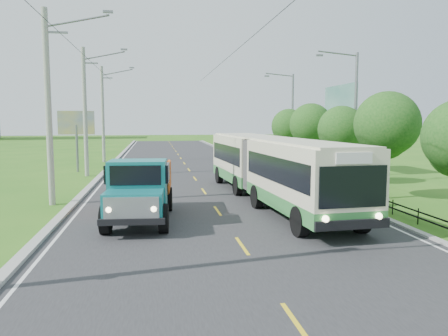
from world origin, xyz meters
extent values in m
plane|color=#2A6417|center=(0.00, 0.00, 0.00)|extent=(240.00, 240.00, 0.00)
cube|color=#28282B|center=(0.00, 20.00, 0.01)|extent=(14.00, 120.00, 0.02)
cube|color=#9E9E99|center=(-7.20, 20.00, 0.07)|extent=(0.40, 120.00, 0.15)
cube|color=#9E9E99|center=(7.15, 20.00, 0.05)|extent=(0.30, 120.00, 0.10)
cube|color=silver|center=(-6.65, 20.00, 0.02)|extent=(0.12, 120.00, 0.00)
cube|color=silver|center=(6.65, 20.00, 0.02)|extent=(0.12, 120.00, 0.00)
cube|color=yellow|center=(0.00, 0.00, 0.02)|extent=(0.12, 2.20, 0.00)
cube|color=black|center=(8.00, 14.00, 0.30)|extent=(0.04, 40.00, 0.60)
cylinder|color=gray|center=(-8.30, 9.00, 5.00)|extent=(0.32, 0.32, 10.00)
cube|color=slate|center=(-7.80, 9.00, 8.80)|extent=(1.20, 0.10, 0.10)
cube|color=slate|center=(-5.20, 9.00, 9.90)|extent=(0.50, 0.18, 0.12)
cylinder|color=gray|center=(-8.30, 21.00, 5.00)|extent=(0.32, 0.32, 10.00)
cube|color=slate|center=(-7.80, 21.00, 8.80)|extent=(1.20, 0.10, 0.10)
cube|color=slate|center=(-5.20, 21.00, 9.90)|extent=(0.50, 0.18, 0.12)
cylinder|color=gray|center=(-8.30, 33.00, 5.00)|extent=(0.32, 0.32, 10.00)
cube|color=slate|center=(-7.80, 33.00, 8.80)|extent=(1.20, 0.10, 0.10)
cube|color=slate|center=(-5.20, 33.00, 9.90)|extent=(0.50, 0.18, 0.12)
cylinder|color=#382314|center=(9.80, 8.00, 1.68)|extent=(0.28, 0.28, 3.36)
sphere|color=#164814|center=(9.80, 8.00, 4.20)|extent=(3.60, 3.60, 3.60)
sphere|color=#164814|center=(10.00, 8.50, 3.48)|extent=(2.64, 2.64, 2.64)
cylinder|color=#382314|center=(9.80, 14.00, 1.51)|extent=(0.28, 0.28, 3.02)
sphere|color=#164814|center=(9.80, 14.00, 3.78)|extent=(3.24, 3.24, 3.24)
sphere|color=#164814|center=(10.00, 14.50, 3.13)|extent=(2.38, 2.38, 2.38)
cylinder|color=#382314|center=(9.80, 20.00, 1.62)|extent=(0.28, 0.28, 3.25)
sphere|color=#164814|center=(9.80, 20.00, 4.06)|extent=(3.48, 3.48, 3.48)
sphere|color=#164814|center=(10.00, 20.50, 3.36)|extent=(2.55, 2.55, 2.55)
cylinder|color=#382314|center=(9.80, 26.00, 1.54)|extent=(0.28, 0.28, 3.08)
sphere|color=#164814|center=(9.80, 26.00, 3.85)|extent=(3.30, 3.30, 3.30)
sphere|color=#164814|center=(10.00, 26.50, 3.19)|extent=(2.42, 2.42, 2.42)
cylinder|color=slate|center=(10.80, 14.00, 4.50)|extent=(0.20, 0.20, 9.00)
cylinder|color=slate|center=(9.40, 14.00, 8.90)|extent=(2.80, 0.10, 0.34)
cube|color=slate|center=(8.10, 14.00, 8.75)|extent=(0.45, 0.16, 0.12)
cylinder|color=slate|center=(10.80, 28.00, 4.50)|extent=(0.20, 0.20, 9.00)
cylinder|color=slate|center=(9.40, 28.00, 8.90)|extent=(2.80, 0.10, 0.34)
cube|color=slate|center=(8.10, 28.00, 8.75)|extent=(0.45, 0.16, 0.12)
cylinder|color=silver|center=(8.60, 6.00, 0.20)|extent=(0.64, 0.64, 0.40)
sphere|color=#164814|center=(8.60, 6.00, 0.45)|extent=(0.44, 0.44, 0.44)
cylinder|color=silver|center=(8.60, 14.00, 0.20)|extent=(0.64, 0.64, 0.40)
sphere|color=#164814|center=(8.60, 14.00, 0.45)|extent=(0.44, 0.44, 0.44)
cylinder|color=silver|center=(8.60, 22.00, 0.20)|extent=(0.64, 0.64, 0.40)
sphere|color=#164814|center=(8.60, 22.00, 0.45)|extent=(0.44, 0.44, 0.44)
cylinder|color=slate|center=(-9.50, 24.00, 2.00)|extent=(0.20, 0.20, 4.00)
cube|color=yellow|center=(-9.50, 24.00, 4.20)|extent=(3.00, 0.15, 2.00)
cylinder|color=slate|center=(12.30, 17.50, 2.50)|extent=(0.24, 0.24, 5.00)
cylinder|color=slate|center=(12.30, 22.50, 2.50)|extent=(0.24, 0.24, 5.00)
cube|color=#144C47|center=(12.30, 20.00, 5.80)|extent=(0.20, 6.00, 3.00)
cube|color=#33813D|center=(3.50, 3.62, 0.90)|extent=(3.35, 8.62, 0.62)
cube|color=beige|center=(3.50, 3.62, 2.30)|extent=(3.35, 8.62, 2.18)
cube|color=black|center=(3.50, 3.62, 2.31)|extent=(3.36, 7.95, 1.07)
cube|color=#33813D|center=(2.91, 12.91, 0.90)|extent=(3.32, 8.06, 0.62)
cube|color=beige|center=(2.91, 12.91, 2.30)|extent=(3.32, 8.06, 2.18)
cube|color=black|center=(2.91, 12.91, 2.31)|extent=(3.32, 7.39, 1.07)
cube|color=#4C4C4C|center=(3.19, 8.40, 1.98)|extent=(2.72, 1.29, 2.68)
cube|color=black|center=(3.77, -0.62, 2.11)|extent=(2.54, 0.23, 1.47)
cylinder|color=black|center=(2.40, 0.89, 0.59)|extent=(0.43, 1.19, 1.17)
cylinder|color=black|center=(4.94, 1.06, 0.59)|extent=(0.43, 1.19, 1.17)
cylinder|color=black|center=(2.04, 6.41, 0.59)|extent=(0.43, 1.19, 1.17)
cylinder|color=black|center=(4.59, 6.57, 0.59)|extent=(0.43, 1.19, 1.17)
cylinder|color=black|center=(1.80, 10.24, 0.59)|extent=(0.43, 1.19, 1.17)
cylinder|color=black|center=(4.34, 10.40, 0.59)|extent=(0.43, 1.19, 1.17)
cylinder|color=black|center=(1.47, 15.41, 0.59)|extent=(0.43, 1.19, 1.17)
cylinder|color=black|center=(4.01, 15.58, 0.59)|extent=(0.43, 1.19, 1.17)
cube|color=#137377|center=(-3.79, 2.14, 1.16)|extent=(2.32, 1.64, 1.06)
cube|color=#137377|center=(-3.67, 3.72, 1.69)|extent=(2.44, 1.85, 2.11)
cube|color=black|center=(-3.67, 3.72, 2.22)|extent=(2.65, 1.55, 0.74)
cube|color=black|center=(-3.61, 4.56, 0.69)|extent=(1.51, 6.40, 0.26)
cube|color=#D04C13|center=(-3.48, 6.36, 1.74)|extent=(2.65, 3.34, 1.37)
cylinder|color=black|center=(-4.88, 2.43, 0.58)|extent=(0.45, 1.19, 1.16)
cylinder|color=black|center=(-2.67, 2.27, 0.58)|extent=(0.45, 1.19, 1.16)
cylinder|color=black|center=(-4.57, 6.65, 0.58)|extent=(0.45, 1.19, 1.16)
cylinder|color=black|center=(-2.36, 6.49, 0.58)|extent=(0.45, 1.19, 1.16)
camera|label=1|loc=(-2.96, -14.60, 4.38)|focal=35.00mm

